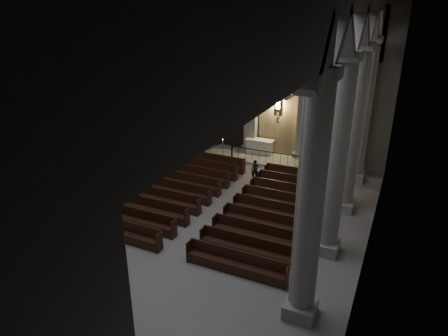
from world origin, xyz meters
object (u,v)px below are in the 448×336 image
pews (222,203)px  candle_stand_right (304,168)px  altar (260,146)px  altar_rail (266,155)px  worshipper (255,170)px  candle_stand_left (223,155)px

pews → candle_stand_right: bearing=66.6°
pews → altar: bearing=97.1°
altar_rail → altar: bearing=123.1°
altar → altar_rail: bearing=-56.9°
altar → pews: size_ratio=0.20×
altar → worshipper: bearing=-73.2°
candle_stand_right → pews: size_ratio=0.16×
altar → candle_stand_right: size_ratio=1.25×
candle_stand_right → pews: 6.53m
altar → candle_stand_right: (3.59, -2.03, -0.22)m
candle_stand_right → worshipper: 3.15m
worshipper → pews: bearing=-110.9°
pews → worshipper: size_ratio=7.67×
altar_rail → pews: altar_rail is taller
worshipper → altar_rail: bearing=78.1°
worshipper → candle_stand_right: bearing=24.3°
altar → worshipper: 4.30m
candle_stand_left → worshipper: 3.57m
candle_stand_left → worshipper: candle_stand_left is taller
candle_stand_left → pews: (2.74, -5.86, -0.12)m
candle_stand_right → candle_stand_left: bearing=-178.6°
altar → candle_stand_left: candle_stand_left is taller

